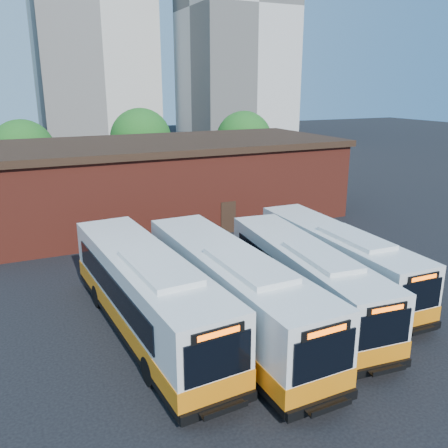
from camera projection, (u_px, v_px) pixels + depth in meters
name	position (u px, v px, depth m)	size (l,w,h in m)	color
ground	(298.00, 321.00, 22.30)	(220.00, 220.00, 0.00)	black
bus_west	(147.00, 296.00, 20.90)	(3.84, 14.14, 3.81)	white
bus_midwest	(230.00, 294.00, 21.17)	(3.24, 14.08, 3.81)	white
bus_mideast	(304.00, 280.00, 23.00)	(3.74, 12.85, 3.46)	white
bus_east	(336.00, 261.00, 25.65)	(2.97, 12.64, 3.42)	white
transit_worker	(393.00, 328.00, 20.02)	(0.61, 0.40, 1.67)	black
depot_building	(164.00, 179.00, 38.78)	(28.60, 12.60, 6.40)	maroon
tree_west	(23.00, 151.00, 44.80)	(6.00, 6.00, 7.65)	#382314
tree_mid	(141.00, 139.00, 51.26)	(6.56, 6.56, 8.36)	#382314
tree_east	(244.00, 139.00, 53.16)	(6.24, 6.24, 7.96)	#382314
tower_right	(235.00, 7.00, 86.71)	(18.00, 18.00, 49.20)	beige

